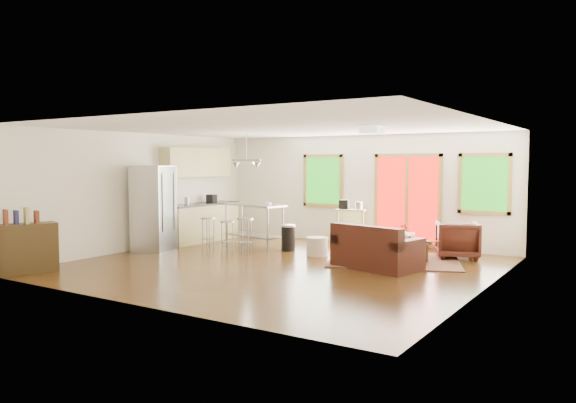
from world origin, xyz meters
The scene contains 29 objects.
floor centered at (0.00, 0.00, -0.01)m, with size 7.50×7.00×0.02m, color #341F0B.
ceiling centered at (0.00, 0.00, 2.61)m, with size 7.50×7.00×0.02m, color white.
back_wall centered at (0.00, 3.51, 1.30)m, with size 7.50×0.02×2.60m, color white.
left_wall centered at (-3.76, 0.00, 1.30)m, with size 0.02×7.00×2.60m, color white.
right_wall centered at (3.76, 0.00, 1.30)m, with size 0.02×7.00×2.60m, color white.
front_wall centered at (0.00, -3.51, 1.30)m, with size 7.50×0.02×2.60m, color white.
window_left centered at (-1.00, 3.46, 1.50)m, with size 1.10×0.05×1.30m.
french_doors centered at (1.20, 3.46, 1.10)m, with size 1.60×0.05×2.10m.
window_right centered at (2.90, 3.46, 1.50)m, with size 1.10×0.05×1.30m.
rug centered at (1.63, 1.63, 0.01)m, with size 2.51×1.93×0.03m, color #4C5B37.
loveseat centered at (1.64, 0.72, 0.32)m, with size 1.70×1.21×0.82m.
coffee_table centered at (1.78, 1.65, 0.34)m, with size 1.10×0.79×0.40m.
armchair centered at (2.60, 2.62, 0.42)m, with size 0.81×0.76×0.83m, color black.
ottoman centered at (1.35, 2.50, 0.22)m, with size 0.66×0.66×0.44m, color black.
pouf centered at (0.03, 1.38, 0.19)m, with size 0.45×0.45×0.39m, color beige.
vase centered at (1.70, 1.99, 0.52)m, with size 0.21×0.22×0.33m.
book centered at (2.19, 1.93, 0.55)m, with size 0.22×0.03×0.29m, color brown.
cabinets centered at (-3.49, 1.70, 0.93)m, with size 0.64×2.24×2.30m.
refrigerator centered at (-3.30, -0.01, 0.94)m, with size 0.89×0.88×1.88m.
island centered at (-1.84, 1.70, 0.68)m, with size 1.65×0.92×0.99m.
cup centered at (-1.39, 1.66, 1.01)m, with size 0.13×0.10×0.13m, color white.
bar_stool_a centered at (-2.62, 1.00, 0.52)m, with size 0.41×0.41×0.70m.
bar_stool_b centered at (-1.96, 0.88, 0.50)m, with size 0.34×0.34×0.67m.
bar_stool_c centered at (-1.46, 0.86, 0.57)m, with size 0.46×0.46×0.76m.
trash_can centered at (-0.83, 1.61, 0.29)m, with size 0.39×0.39×0.58m.
kitchen_cart centered at (-0.11, 3.22, 0.73)m, with size 0.79×0.61×1.06m.
bookshelf centered at (-3.35, -3.00, 0.46)m, with size 0.70×1.06×1.17m.
ceiling_flush centered at (1.60, 0.60, 2.53)m, with size 0.35×0.35×0.12m, color white.
pendant_light centered at (-1.90, 1.50, 1.90)m, with size 0.80×0.18×0.79m.
Camera 1 is at (5.80, -8.73, 1.95)m, focal length 35.00 mm.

